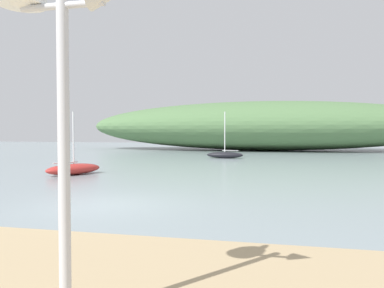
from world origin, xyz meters
TOP-DOWN VIEW (x-y plane):
  - ground_plane at (0.00, 0.00)m, footprint 120.00×120.00m
  - distant_hill at (3.69, 33.78)m, footprint 42.02×12.11m
  - mast_structure at (2.43, -6.63)m, footprint 1.30×0.48m
  - sailboat_far_left at (-5.00, 6.74)m, footprint 2.39×3.08m
  - sailboat_inner_mooring at (0.91, 19.76)m, footprint 2.95×0.88m

SIDE VIEW (x-z plane):
  - ground_plane at x=0.00m, z-range 0.00..0.00m
  - sailboat_far_left at x=-5.00m, z-range -1.28..1.85m
  - sailboat_inner_mooring at x=0.91m, z-range -1.59..2.17m
  - distant_hill at x=3.69m, z-range 0.00..5.66m
  - mast_structure at x=2.43m, z-range 1.34..4.97m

